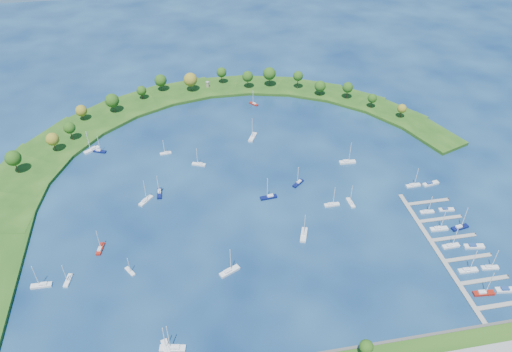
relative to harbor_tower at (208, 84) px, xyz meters
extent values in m
plane|color=#071943|center=(9.97, -117.88, -4.10)|extent=(700.00, 700.00, 0.00)
sphere|color=#264812|center=(34.97, -224.88, 4.14)|extent=(5.20, 5.20, 5.20)
cube|color=#1A4512|center=(-116.78, -110.07, -3.10)|extent=(43.73, 48.72, 2.00)
cube|color=#1A4512|center=(-108.86, -80.31, -3.10)|extent=(50.23, 54.30, 2.00)
cube|color=#1A4512|center=(-94.06, -53.31, -3.10)|extent=(54.07, 56.09, 2.00)
cube|color=#1A4512|center=(-73.23, -30.62, -3.10)|extent=(55.20, 54.07, 2.00)
cube|color=#1A4512|center=(-47.59, -13.56, -3.10)|extent=(53.65, 48.47, 2.00)
cube|color=#1A4512|center=(-18.62, -3.12, -3.10)|extent=(49.62, 39.75, 2.00)
cube|color=#1A4512|center=(12.00, 0.10, -3.10)|extent=(44.32, 29.96, 2.00)
cube|color=#1A4512|center=(42.51, -4.09, -3.10)|extent=(49.49, 38.05, 2.00)
cube|color=#1A4512|center=(71.14, -15.44, -3.10)|extent=(51.13, 44.12, 2.00)
cube|color=#1A4512|center=(96.22, -33.31, -3.10)|extent=(49.19, 47.96, 2.00)
cube|color=#1A4512|center=(116.32, -56.64, -3.10)|extent=(43.90, 49.49, 2.00)
cube|color=#1A4512|center=(130.25, -84.10, -3.10)|extent=(35.67, 48.74, 2.00)
cylinder|color=#382314|center=(-113.70, -83.64, 1.99)|extent=(0.56, 0.56, 8.18)
sphere|color=#264812|center=(-113.70, -83.64, 7.80)|extent=(8.62, 8.62, 8.62)
cylinder|color=#382314|center=(-96.29, -65.37, 1.31)|extent=(0.56, 0.56, 6.81)
sphere|color=olive|center=(-96.29, -65.37, 6.23)|extent=(7.61, 7.61, 7.61)
cylinder|color=#382314|center=(-88.06, -54.66, 1.48)|extent=(0.56, 0.56, 7.15)
sphere|color=#264812|center=(-88.06, -54.66, 6.47)|extent=(7.10, 7.10, 7.10)
cylinder|color=#382314|center=(-83.92, -31.59, 0.60)|extent=(0.56, 0.56, 5.41)
sphere|color=olive|center=(-83.92, -31.59, 4.78)|extent=(7.36, 7.36, 7.36)
cylinder|color=#382314|center=(-64.80, -24.70, 1.27)|extent=(0.56, 0.56, 6.75)
sphere|color=#264812|center=(-64.80, -24.70, 6.48)|extent=(9.15, 9.15, 9.15)
cylinder|color=#382314|center=(-46.26, -9.73, 0.42)|extent=(0.56, 0.56, 5.04)
sphere|color=#264812|center=(-46.26, -9.73, 4.27)|extent=(6.68, 6.68, 6.68)
cylinder|color=#382314|center=(-32.87, 0.08, 1.10)|extent=(0.56, 0.56, 6.40)
sphere|color=#264812|center=(-32.87, 0.08, 6.00)|extent=(8.55, 8.55, 8.55)
cylinder|color=#382314|center=(-12.07, -4.10, 1.40)|extent=(0.56, 0.56, 7.00)
sphere|color=olive|center=(-12.07, -4.10, 6.82)|extent=(9.59, 9.59, 9.59)
cylinder|color=#382314|center=(10.90, 3.76, 1.58)|extent=(0.56, 0.56, 7.36)
sphere|color=#264812|center=(10.90, 3.76, 6.70)|extent=(7.21, 7.21, 7.21)
cylinder|color=#382314|center=(28.27, -6.93, 1.71)|extent=(0.56, 0.56, 7.61)
sphere|color=#264812|center=(28.27, -6.93, 7.06)|extent=(7.76, 7.76, 7.76)
cylinder|color=#382314|center=(44.02, -6.97, 2.00)|extent=(0.56, 0.56, 8.19)
sphere|color=#264812|center=(44.02, -6.97, 7.91)|extent=(9.10, 9.10, 9.10)
cylinder|color=#382314|center=(63.30, -14.26, 2.15)|extent=(0.56, 0.56, 8.50)
sphere|color=#264812|center=(63.30, -14.26, 7.82)|extent=(7.09, 7.09, 7.09)
cylinder|color=#382314|center=(76.14, -26.46, 0.57)|extent=(0.56, 0.56, 5.34)
sphere|color=#264812|center=(76.14, -26.46, 4.80)|extent=(7.79, 7.79, 7.79)
cylinder|color=#382314|center=(93.14, -34.86, 1.48)|extent=(0.56, 0.56, 7.15)
sphere|color=#264812|center=(93.14, -34.86, 6.53)|extent=(7.37, 7.37, 7.37)
cylinder|color=#382314|center=(105.17, -50.07, 0.86)|extent=(0.56, 0.56, 5.93)
sphere|color=#264812|center=(105.17, -50.07, 5.06)|extent=(6.13, 6.13, 6.13)
cylinder|color=#382314|center=(119.21, -65.92, 0.73)|extent=(0.56, 0.56, 5.65)
sphere|color=olive|center=(119.21, -65.92, 4.74)|extent=(5.92, 5.92, 5.92)
cylinder|color=gray|center=(0.00, 0.00, -0.20)|extent=(2.20, 2.20, 3.79)
cylinder|color=gray|center=(0.00, 0.00, 1.84)|extent=(2.60, 2.60, 0.30)
cube|color=gray|center=(87.97, -178.88, -3.75)|extent=(2.20, 82.00, 0.40)
cube|color=gray|center=(100.07, -211.88, -3.75)|extent=(22.00, 2.00, 0.40)
cube|color=gray|center=(100.07, -198.68, -3.75)|extent=(22.00, 2.00, 0.40)
cylinder|color=#382314|center=(110.97, -198.68, -3.50)|extent=(0.36, 0.36, 1.60)
cube|color=gray|center=(100.07, -185.48, -3.75)|extent=(22.00, 2.00, 0.40)
cylinder|color=#382314|center=(110.97, -185.48, -3.50)|extent=(0.36, 0.36, 1.60)
cube|color=gray|center=(100.07, -172.28, -3.75)|extent=(22.00, 2.00, 0.40)
cylinder|color=#382314|center=(110.97, -172.28, -3.50)|extent=(0.36, 0.36, 1.60)
cube|color=gray|center=(100.07, -159.08, -3.75)|extent=(22.00, 2.00, 0.40)
cylinder|color=#382314|center=(110.97, -159.08, -3.50)|extent=(0.36, 0.36, 1.60)
cube|color=gray|center=(100.07, -145.88, -3.75)|extent=(22.00, 2.00, 0.40)
cylinder|color=#382314|center=(110.97, -145.88, -3.50)|extent=(0.36, 0.36, 1.60)
cube|color=maroon|center=(-65.11, -149.83, -3.64)|extent=(3.78, 7.96, 0.92)
cube|color=silver|center=(-65.28, -150.58, -2.86)|extent=(2.06, 2.95, 0.64)
cylinder|color=silver|center=(-64.98, -149.23, 2.00)|extent=(0.32, 0.32, 10.37)
cube|color=white|center=(29.96, -158.02, -3.53)|extent=(5.91, 9.89, 1.15)
cube|color=silver|center=(30.30, -157.13, -2.55)|extent=(2.94, 3.80, 0.80)
cylinder|color=silver|center=(29.68, -158.74, 3.51)|extent=(0.32, 0.32, 12.92)
cube|color=#0A1043|center=(-71.37, -68.01, -3.63)|extent=(8.01, 5.06, 0.93)
cube|color=silver|center=(-72.09, -67.71, -2.84)|extent=(3.10, 2.47, 0.65)
cylinder|color=silver|center=(-70.80, -68.26, 2.09)|extent=(0.32, 0.32, 10.51)
cube|color=white|center=(69.97, -105.08, -3.53)|extent=(9.59, 3.12, 1.14)
cube|color=silver|center=(69.03, -105.04, -2.57)|extent=(3.40, 2.02, 0.80)
cylinder|color=silver|center=(70.73, -105.12, 3.43)|extent=(0.32, 0.32, 12.79)
cube|color=white|center=(-77.48, -166.61, -3.66)|extent=(3.43, 7.55, 0.87)
cube|color=silver|center=(-77.34, -165.89, -2.92)|extent=(1.90, 2.78, 0.61)
cylinder|color=silver|center=(-77.60, -167.18, 1.69)|extent=(0.32, 0.32, 9.84)
cube|color=white|center=(49.84, -139.28, -3.62)|extent=(7.98, 2.37, 0.95)
cube|color=silver|center=(49.05, -139.29, -2.81)|extent=(2.81, 1.61, 0.67)
cylinder|color=silver|center=(50.48, -139.27, 2.21)|extent=(0.32, 0.32, 10.72)
cube|color=white|center=(-32.87, -76.99, -3.70)|extent=(6.72, 2.40, 0.79)
cube|color=silver|center=(-32.22, -76.93, -3.03)|extent=(2.41, 1.48, 0.55)
cylinder|color=silver|center=(-33.40, -77.03, 1.14)|extent=(0.32, 0.32, 8.89)
cube|color=white|center=(-76.09, -66.00, -3.52)|extent=(9.42, 7.71, 1.15)
cube|color=silver|center=(-75.30, -65.45, -2.54)|extent=(3.84, 3.47, 0.81)
cylinder|color=silver|center=(-76.72, -66.44, 3.54)|extent=(0.32, 0.32, 12.98)
cube|color=white|center=(-44.36, -118.94, -3.56)|extent=(7.76, 8.55, 1.09)
cube|color=silver|center=(-44.94, -119.63, -2.63)|extent=(3.40, 3.56, 0.76)
cylinder|color=silver|center=(-43.89, -118.39, 3.09)|extent=(0.32, 0.32, 12.21)
cube|color=white|center=(-34.43, -207.88, -3.51)|extent=(10.15, 4.56, 1.18)
cube|color=silver|center=(-33.47, -208.07, -2.51)|extent=(3.73, 2.54, 0.82)
cylinder|color=silver|center=(-35.20, -207.73, 3.69)|extent=(0.32, 0.32, 13.24)
cube|color=white|center=(20.79, -69.43, -3.50)|extent=(7.01, 10.12, 1.19)
cube|color=silver|center=(21.25, -68.55, -2.49)|extent=(3.32, 3.99, 0.84)
cylinder|color=silver|center=(20.43, -70.14, 3.80)|extent=(0.32, 0.32, 13.42)
cube|color=white|center=(-51.28, -166.09, -3.72)|extent=(4.91, 6.21, 0.75)
cube|color=silver|center=(-51.63, -165.57, -3.08)|extent=(2.23, 2.51, 0.53)
cylinder|color=silver|center=(-51.01, -166.51, 0.89)|extent=(0.32, 0.32, 8.47)
cube|color=white|center=(-36.63, -207.88, -3.57)|extent=(4.50, 9.24, 1.07)
cube|color=silver|center=(-36.43, -208.75, -2.66)|extent=(2.42, 3.44, 0.75)
cylinder|color=silver|center=(-36.80, -207.19, 2.98)|extent=(0.32, 0.32, 12.02)
cube|color=white|center=(-8.08, -174.13, -3.53)|extent=(9.74, 6.49, 1.14)
cube|color=silver|center=(-8.94, -174.54, -2.56)|extent=(3.81, 3.11, 0.80)
cylinder|color=silver|center=(-7.39, -173.80, 3.47)|extent=(0.32, 0.32, 12.85)
cube|color=white|center=(59.83, -139.55, -3.64)|extent=(2.73, 7.86, 0.93)
cube|color=silver|center=(59.89, -140.32, -2.85)|extent=(1.71, 2.81, 0.65)
cylinder|color=silver|center=(59.78, -138.93, 2.04)|extent=(0.32, 0.32, 10.43)
cube|color=#0A1043|center=(18.96, -127.64, -3.56)|extent=(9.16, 3.38, 1.07)
cube|color=silver|center=(19.85, -127.55, -2.65)|extent=(3.29, 2.06, 0.75)
cylinder|color=silver|center=(18.24, -127.71, 3.02)|extent=(0.32, 0.32, 12.09)
cube|color=#0A1043|center=(37.13, -118.97, -3.62)|extent=(7.50, 6.90, 0.96)
cube|color=silver|center=(37.73, -118.45, -2.81)|extent=(3.14, 3.01, 0.67)
cylinder|color=silver|center=(36.65, -119.39, 2.24)|extent=(0.32, 0.32, 10.77)
cube|color=white|center=(-14.52, -91.78, -3.63)|extent=(8.09, 5.07, 0.94)
cube|color=silver|center=(-13.79, -92.08, -2.83)|extent=(3.13, 2.48, 0.66)
cylinder|color=silver|center=(-15.09, -91.53, 2.14)|extent=(0.32, 0.32, 10.59)
cube|color=maroon|center=(28.89, -27.88, -3.69)|extent=(5.94, 6.48, 0.83)
cube|color=silver|center=(29.34, -28.41, -2.98)|extent=(2.59, 2.71, 0.58)
cylinder|color=silver|center=(28.53, -27.46, 1.37)|extent=(0.32, 0.32, 9.29)
cube|color=#0A1043|center=(-37.24, -114.12, -3.59)|extent=(2.81, 8.65, 1.03)
cube|color=silver|center=(-37.20, -113.27, -2.72)|extent=(1.82, 3.07, 0.72)
cylinder|color=silver|center=(-37.27, -114.80, 2.69)|extent=(0.32, 0.32, 11.53)
cube|color=white|center=(-88.38, -167.40, -3.58)|extent=(8.74, 2.64, 1.04)
cube|color=silver|center=(-87.52, -167.42, -2.69)|extent=(3.08, 1.78, 0.73)
cylinder|color=silver|center=(-89.08, -167.38, 2.80)|extent=(0.32, 0.32, 11.72)
cube|color=maroon|center=(95.57, -205.18, -3.57)|extent=(9.07, 3.28, 1.07)
cube|color=silver|center=(94.69, -205.10, -2.66)|extent=(3.25, 2.02, 0.75)
cylinder|color=silver|center=(96.28, -205.24, 2.96)|extent=(0.32, 0.32, 11.99)
cube|color=white|center=(106.07, -205.37, -3.53)|extent=(9.76, 3.97, 1.14)
cube|color=navy|center=(105.14, -205.24, -2.56)|extent=(3.55, 2.31, 0.80)
cube|color=white|center=(95.57, -192.52, -3.57)|extent=(8.84, 2.74, 1.05)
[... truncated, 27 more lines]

